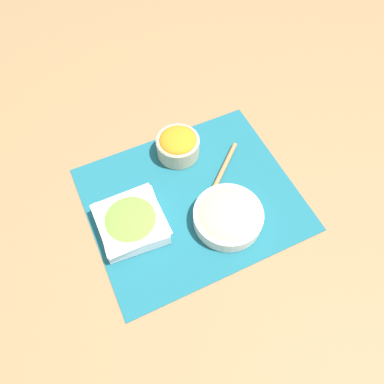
{
  "coord_description": "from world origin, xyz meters",
  "views": [
    {
      "loc": [
        -0.2,
        -0.42,
        0.8
      ],
      "look_at": [
        0.0,
        0.0,
        0.03
      ],
      "focal_mm": 35.0,
      "sensor_mm": 36.0,
      "label": 1
    }
  ],
  "objects_px": {
    "lettuce_bowl": "(131,222)",
    "carrot_bowl": "(178,144)",
    "cucumber_bowl": "(228,215)",
    "wooden_spoon": "(215,185)"
  },
  "relations": [
    {
      "from": "lettuce_bowl",
      "to": "carrot_bowl",
      "type": "xyz_separation_m",
      "value": [
        0.19,
        0.15,
        0.01
      ]
    },
    {
      "from": "lettuce_bowl",
      "to": "carrot_bowl",
      "type": "relative_size",
      "value": 1.38
    },
    {
      "from": "cucumber_bowl",
      "to": "wooden_spoon",
      "type": "xyz_separation_m",
      "value": [
        0.02,
        0.1,
        -0.02
      ]
    },
    {
      "from": "carrot_bowl",
      "to": "wooden_spoon",
      "type": "relative_size",
      "value": 0.65
    },
    {
      "from": "carrot_bowl",
      "to": "wooden_spoon",
      "type": "distance_m",
      "value": 0.15
    },
    {
      "from": "wooden_spoon",
      "to": "cucumber_bowl",
      "type": "bearing_deg",
      "value": -99.98
    },
    {
      "from": "carrot_bowl",
      "to": "wooden_spoon",
      "type": "bearing_deg",
      "value": -73.63
    },
    {
      "from": "cucumber_bowl",
      "to": "wooden_spoon",
      "type": "distance_m",
      "value": 0.1
    },
    {
      "from": "cucumber_bowl",
      "to": "lettuce_bowl",
      "type": "height_order",
      "value": "cucumber_bowl"
    },
    {
      "from": "carrot_bowl",
      "to": "cucumber_bowl",
      "type": "bearing_deg",
      "value": -84.36
    }
  ]
}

